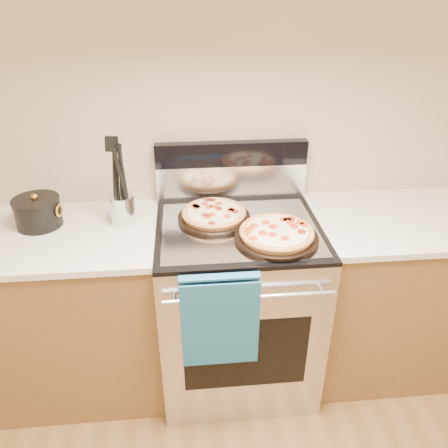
{
  "coord_description": "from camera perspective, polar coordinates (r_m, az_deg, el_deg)",
  "views": [
    {
      "loc": [
        -0.23,
        -0.09,
        1.91
      ],
      "look_at": [
        -0.08,
        1.55,
        0.99
      ],
      "focal_mm": 35.0,
      "sensor_mm": 36.0,
      "label": 1
    }
  ],
  "objects": [
    {
      "name": "countertop_left",
      "position": [
        2.14,
        -22.28,
        -1.53
      ],
      "size": [
        1.02,
        0.64,
        0.03
      ],
      "primitive_type": "cube",
      "color": "beige",
      "rests_on": "cabinet_left"
    },
    {
      "name": "saucepan",
      "position": [
        2.19,
        -23.1,
        1.31
      ],
      "size": [
        0.25,
        0.25,
        0.13
      ],
      "primitive_type": "cylinder",
      "rotation": [
        0.0,
        0.0,
        -0.24
      ],
      "color": "black",
      "rests_on": "countertop_left"
    },
    {
      "name": "oven_window",
      "position": [
        2.04,
        2.9,
        -16.59
      ],
      "size": [
        0.56,
        0.01,
        0.4
      ],
      "primitive_type": "cube",
      "color": "black",
      "rests_on": "range_body"
    },
    {
      "name": "countertop_right",
      "position": [
        2.33,
        23.86,
        0.58
      ],
      "size": [
        1.02,
        0.64,
        0.03
      ],
      "primitive_type": "cube",
      "color": "beige",
      "rests_on": "cabinet_right"
    },
    {
      "name": "pepperoni_pizza_back",
      "position": [
        2.05,
        -1.32,
        1.24
      ],
      "size": [
        0.36,
        0.36,
        0.05
      ],
      "primitive_type": null,
      "rotation": [
        0.0,
        0.0,
        -0.07
      ],
      "color": "#AE6A35",
      "rests_on": "foil_sheet"
    },
    {
      "name": "cooktop",
      "position": [
        2.02,
        1.91,
        -0.52
      ],
      "size": [
        0.76,
        0.68,
        0.02
      ],
      "primitive_type": "cube",
      "color": "black",
      "rests_on": "range_body"
    },
    {
      "name": "pepperoni_pizza_front",
      "position": [
        1.9,
        6.87,
        -1.33
      ],
      "size": [
        0.37,
        0.37,
        0.05
      ],
      "primitive_type": null,
      "rotation": [
        0.0,
        0.0,
        -0.02
      ],
      "color": "#AE6A35",
      "rests_on": "foil_sheet"
    },
    {
      "name": "cabinet_left",
      "position": [
        2.39,
        -20.23,
        -10.97
      ],
      "size": [
        1.0,
        0.62,
        0.88
      ],
      "primitive_type": "cube",
      "color": "brown",
      "rests_on": "ground"
    },
    {
      "name": "backsplash_upper",
      "position": [
        2.2,
        1.0,
        9.17
      ],
      "size": [
        0.76,
        0.06,
        0.12
      ],
      "primitive_type": "cube",
      "color": "black",
      "rests_on": "backsplash_lower"
    },
    {
      "name": "dish_towel",
      "position": [
        1.83,
        -0.54,
        -12.27
      ],
      "size": [
        0.32,
        0.05,
        0.42
      ],
      "primitive_type": null,
      "color": "#1A5D85",
      "rests_on": "oven_handle"
    },
    {
      "name": "backsplash_lower",
      "position": [
        2.25,
        0.97,
        5.58
      ],
      "size": [
        0.76,
        0.06,
        0.18
      ],
      "primitive_type": "cube",
      "color": "silver",
      "rests_on": "cooktop"
    },
    {
      "name": "range_body",
      "position": [
        2.28,
        1.72,
        -10.6
      ],
      "size": [
        0.76,
        0.68,
        0.9
      ],
      "primitive_type": "cube",
      "color": "#B7B7BC",
      "rests_on": "ground"
    },
    {
      "name": "cabinet_right",
      "position": [
        2.56,
        21.83,
        -8.42
      ],
      "size": [
        1.0,
        0.62,
        0.88
      ],
      "primitive_type": "cube",
      "color": "brown",
      "rests_on": "ground"
    },
    {
      "name": "wall_back",
      "position": [
        2.18,
        0.93,
        14.23
      ],
      "size": [
        4.0,
        0.0,
        4.0
      ],
      "primitive_type": "plane",
      "rotation": [
        1.57,
        0.0,
        0.0
      ],
      "color": "tan",
      "rests_on": "ground"
    },
    {
      "name": "utensil_crock",
      "position": [
        2.08,
        -13.1,
        1.87
      ],
      "size": [
        0.14,
        0.14,
        0.14
      ],
      "primitive_type": "cylinder",
      "rotation": [
        0.0,
        0.0,
        -0.26
      ],
      "color": "silver",
      "rests_on": "countertop_left"
    },
    {
      "name": "foil_sheet",
      "position": [
        1.99,
        2.02,
        -0.62
      ],
      "size": [
        0.7,
        0.55,
        0.01
      ],
      "primitive_type": "cube",
      "color": "gray",
      "rests_on": "cooktop"
    },
    {
      "name": "oven_handle",
      "position": [
        1.78,
        3.36,
        -9.59
      ],
      "size": [
        0.7,
        0.03,
        0.03
      ],
      "primitive_type": "cylinder",
      "rotation": [
        0.0,
        1.57,
        0.0
      ],
      "color": "silver",
      "rests_on": "range_body"
    }
  ]
}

